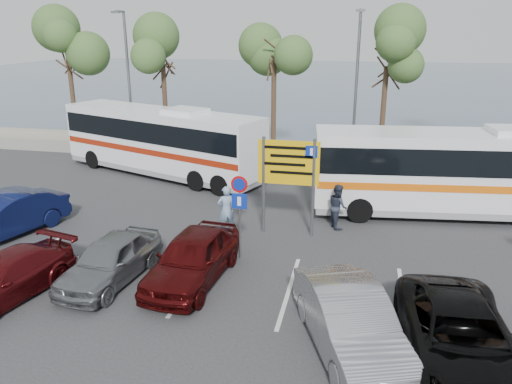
% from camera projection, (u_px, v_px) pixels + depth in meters
% --- Properties ---
extents(ground, '(120.00, 120.00, 0.00)m').
position_uv_depth(ground, '(240.00, 269.00, 15.70)').
color(ground, '#2E2F31').
rests_on(ground, ground).
extents(kerb_strip, '(44.00, 2.40, 0.15)m').
position_uv_depth(kerb_strip, '(299.00, 159.00, 28.67)').
color(kerb_strip, gray).
rests_on(kerb_strip, ground).
extents(seawall, '(48.00, 0.80, 0.60)m').
position_uv_depth(seawall, '(303.00, 147.00, 30.46)').
color(seawall, gray).
rests_on(seawall, ground).
extents(sea, '(140.00, 140.00, 0.00)m').
position_uv_depth(sea, '(341.00, 81.00, 71.39)').
color(sea, '#415969').
rests_on(sea, ground).
extents(tree_far_left, '(3.20, 3.20, 7.60)m').
position_uv_depth(tree_far_left, '(67.00, 44.00, 29.52)').
color(tree_far_left, '#382619').
rests_on(tree_far_left, kerb_strip).
extents(tree_left, '(3.20, 3.20, 7.20)m').
position_uv_depth(tree_left, '(162.00, 51.00, 28.42)').
color(tree_left, '#382619').
rests_on(tree_left, kerb_strip).
extents(tree_mid, '(3.20, 3.20, 8.00)m').
position_uv_depth(tree_mid, '(274.00, 39.00, 26.91)').
color(tree_mid, '#382619').
rests_on(tree_mid, kerb_strip).
extents(tree_right, '(3.20, 3.20, 7.40)m').
position_uv_depth(tree_right, '(388.00, 50.00, 25.86)').
color(tree_right, '#382619').
rests_on(tree_right, kerb_strip).
extents(street_lamp_left, '(0.45, 1.15, 8.01)m').
position_uv_depth(street_lamp_left, '(128.00, 76.00, 28.82)').
color(street_lamp_left, slate).
rests_on(street_lamp_left, kerb_strip).
extents(street_lamp_right, '(0.45, 1.15, 8.01)m').
position_uv_depth(street_lamp_right, '(356.00, 81.00, 26.21)').
color(street_lamp_right, slate).
rests_on(street_lamp_right, kerb_strip).
extents(direction_sign, '(2.20, 0.12, 3.60)m').
position_uv_depth(direction_sign, '(289.00, 170.00, 17.71)').
color(direction_sign, slate).
rests_on(direction_sign, ground).
extents(sign_no_stop, '(0.60, 0.08, 2.35)m').
position_uv_depth(sign_no_stop, '(239.00, 197.00, 17.54)').
color(sign_no_stop, slate).
rests_on(sign_no_stop, ground).
extents(sign_parking, '(0.50, 0.07, 2.25)m').
position_uv_depth(sign_parking, '(240.00, 217.00, 16.02)').
color(sign_parking, slate).
rests_on(sign_parking, ground).
extents(lane_markings, '(12.02, 4.20, 0.01)m').
position_uv_depth(lane_markings, '(195.00, 281.00, 15.00)').
color(lane_markings, silver).
rests_on(lane_markings, ground).
extents(coach_bus_left, '(11.54, 6.36, 3.56)m').
position_uv_depth(coach_bus_left, '(161.00, 143.00, 25.35)').
color(coach_bus_left, white).
rests_on(coach_bus_left, ground).
extents(coach_bus_right, '(11.88, 3.84, 3.64)m').
position_uv_depth(coach_bus_right, '(463.00, 175.00, 19.70)').
color(coach_bus_right, white).
rests_on(coach_bus_right, ground).
extents(car_silver_a, '(2.05, 4.18, 1.37)m').
position_uv_depth(car_silver_a, '(110.00, 260.00, 14.81)').
color(car_silver_a, slate).
rests_on(car_silver_a, ground).
extents(car_blue, '(2.97, 4.93, 1.54)m').
position_uv_depth(car_blue, '(4.00, 216.00, 18.03)').
color(car_blue, '#0E1644').
rests_on(car_blue, ground).
extents(car_maroon, '(2.68, 4.58, 1.25)m').
position_uv_depth(car_maroon, '(4.00, 278.00, 13.84)').
color(car_maroon, '#520D10').
rests_on(car_maroon, ground).
extents(car_red, '(2.15, 4.57, 1.51)m').
position_uv_depth(car_red, '(193.00, 257.00, 14.79)').
color(car_red, '#420909').
rests_on(car_red, ground).
extents(suv_black, '(2.67, 5.25, 1.42)m').
position_uv_depth(suv_black, '(460.00, 338.00, 11.04)').
color(suv_black, black).
rests_on(suv_black, ground).
extents(car_silver_b, '(3.23, 4.93, 1.54)m').
position_uv_depth(car_silver_b, '(350.00, 322.00, 11.51)').
color(car_silver_b, gray).
rests_on(car_silver_b, ground).
extents(pedestrian_near, '(0.79, 0.70, 1.80)m').
position_uv_depth(pedestrian_near, '(226.00, 210.00, 18.25)').
color(pedestrian_near, '#7F9BB9').
rests_on(pedestrian_near, ground).
extents(pedestrian_far, '(0.93, 1.02, 1.69)m').
position_uv_depth(pedestrian_far, '(338.00, 206.00, 18.78)').
color(pedestrian_far, '#2D3243').
rests_on(pedestrian_far, ground).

